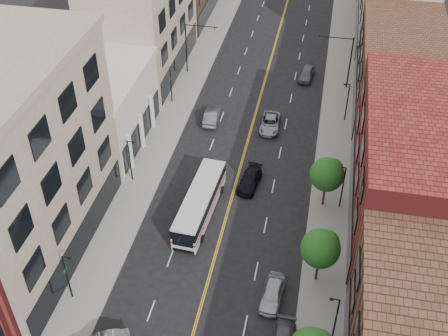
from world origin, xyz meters
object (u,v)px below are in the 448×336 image
Objects in this scene: car_lane_a at (250,180)px; car_lane_b at (270,123)px; car_parked_far at (272,293)px; car_lane_behind at (212,115)px; city_bus at (200,202)px; car_lane_c at (307,74)px.

car_lane_a is 11.07m from car_lane_b.
car_lane_behind is (-10.83, 25.64, 0.03)m from car_parked_far.
city_bus is 12.35m from car_parked_far.
car_parked_far is 0.94× the size of car_lane_behind.
car_lane_b is at bearing -98.09° from car_lane_c.
car_lane_c is at bearing 77.96° from city_bus.
car_lane_c is (-0.30, 38.35, 0.01)m from car_parked_far.
car_lane_b is at bearing 77.18° from city_bus.
car_lane_behind is (-2.42, 16.64, -0.86)m from city_bus.
city_bus is 2.35× the size of car_lane_behind.
car_lane_c reaches higher than car_lane_b.
car_lane_a is (6.53, -11.20, -0.10)m from car_lane_behind.
car_parked_far is at bearing -83.20° from car_lane_c.
car_lane_b reaches higher than car_lane_a.
car_lane_b is at bearing 93.31° from car_lane_a.
car_lane_a is (4.11, 5.44, -0.97)m from city_bus.
car_lane_c is (4.00, 23.91, 0.09)m from car_lane_a.
car_lane_behind reaches higher than car_lane_b.
car_lane_behind is 1.05× the size of car_lane_c.
car_lane_behind is at bearing 177.61° from car_lane_b.
car_lane_b is (-3.61, 25.49, -0.05)m from car_parked_far.
car_parked_far is at bearing -83.12° from car_lane_b.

